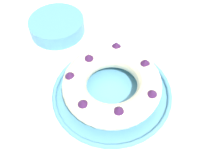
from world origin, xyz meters
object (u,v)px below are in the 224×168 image
(bundt_cake, at_px, (112,84))
(serving_knife, at_px, (2,145))
(fork, at_px, (9,130))
(side_bowl, at_px, (57,26))
(serving_dish, at_px, (112,93))
(cake_knife, at_px, (21,135))

(bundt_cake, bearing_deg, serving_knife, -178.94)
(fork, bearing_deg, side_bowl, 53.68)
(serving_dish, bearing_deg, cake_knife, -179.99)
(fork, relative_size, serving_knife, 0.87)
(serving_dish, distance_m, fork, 0.28)
(fork, height_order, cake_knife, cake_knife)
(fork, distance_m, cake_knife, 0.03)
(fork, height_order, side_bowl, side_bowl)
(bundt_cake, distance_m, side_bowl, 0.31)
(serving_dish, bearing_deg, fork, 174.84)
(serving_knife, bearing_deg, side_bowl, 48.74)
(serving_dish, height_order, cake_knife, serving_dish)
(fork, relative_size, cake_knife, 1.06)
(serving_knife, relative_size, cake_knife, 1.21)
(side_bowl, bearing_deg, bundt_cake, -83.05)
(serving_knife, xyz_separation_m, side_bowl, (0.26, 0.31, 0.02))
(fork, xyz_separation_m, cake_knife, (0.02, -0.02, -0.00))
(serving_knife, height_order, cake_knife, same)
(serving_dish, xyz_separation_m, fork, (-0.27, 0.02, -0.01))
(serving_knife, bearing_deg, bundt_cake, -0.41)
(fork, xyz_separation_m, serving_knife, (-0.03, -0.03, -0.00))
(bundt_cake, xyz_separation_m, cake_knife, (-0.25, -0.00, -0.05))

